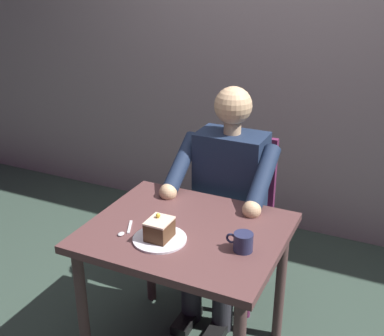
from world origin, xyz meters
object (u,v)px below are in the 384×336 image
cake_slice (159,229)px  coffee_cup (243,242)px  dining_table (186,248)px  chair (235,208)px  seated_person (225,199)px  dessert_spoon (125,231)px

cake_slice → coffee_cup: size_ratio=0.99×
dining_table → coffee_cup: bearing=168.3°
chair → cake_slice: 0.82m
dining_table → coffee_cup: size_ratio=7.44×
seated_person → coffee_cup: size_ratio=10.61×
seated_person → cake_slice: (0.06, 0.60, 0.12)m
seated_person → cake_slice: seated_person is taller
dining_table → seated_person: seated_person is taller
cake_slice → dessert_spoon: cake_slice is taller
chair → seated_person: bearing=90.0°
chair → dessert_spoon: (0.23, 0.78, 0.21)m
chair → coffee_cup: (-0.29, 0.70, 0.24)m
seated_person → dessert_spoon: bearing=69.2°
seated_person → coffee_cup: (-0.29, 0.53, 0.11)m
seated_person → dessert_spoon: size_ratio=8.77×
dining_table → chair: 0.65m
cake_slice → chair: bearing=-94.3°
dining_table → dessert_spoon: size_ratio=6.15×
chair → dessert_spoon: size_ratio=6.52×
chair → cake_slice: bearing=85.7°
dining_table → cake_slice: 0.21m
coffee_cup → seated_person: bearing=-61.5°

